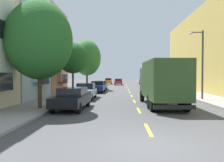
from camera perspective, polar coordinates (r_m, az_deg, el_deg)
ground_plane at (r=37.23m, az=4.14°, el=-1.97°), size 160.00×160.00×0.00m
sidewalk_left at (r=35.71m, az=-7.23°, el=-2.02°), size 3.20×120.00×0.14m
sidewalk_right at (r=36.16m, az=15.57°, el=-2.02°), size 3.20×120.00×0.14m
lane_centerline_dashes at (r=31.74m, az=4.44°, el=-2.57°), size 0.14×47.20×0.01m
townhouse_third_terracotta at (r=30.22m, az=-22.87°, el=6.62°), size 11.32×7.03×10.42m
street_tree_nearest at (r=15.18m, az=-18.26°, el=9.94°), size 4.26×4.26×6.89m
street_tree_second at (r=24.53m, az=-10.07°, el=5.85°), size 3.33×3.33×5.67m
street_tree_third at (r=34.22m, az=-6.50°, el=5.95°), size 4.27×4.27×7.51m
street_lamp at (r=21.22m, az=21.93°, el=5.31°), size 1.35×0.28×6.07m
delivery_box_truck at (r=16.32m, az=12.74°, el=0.06°), size 2.60×7.42×3.23m
parked_suv_white at (r=38.81m, az=10.40°, el=-0.39°), size 2.07×4.85×1.93m
parked_sedan_teal at (r=34.05m, az=-2.95°, el=-1.03°), size 1.90×4.54×1.43m
parked_wagon_charcoal at (r=47.50m, az=9.10°, el=-0.27°), size 1.88×4.72×1.50m
parked_hatchback_sky at (r=20.87m, az=-6.89°, el=-2.62°), size 1.74×4.00×1.50m
parked_suv_forest at (r=25.74m, az=14.45°, el=-1.37°), size 2.00×4.82×1.93m
parked_hatchback_orange at (r=56.55m, az=-0.93°, el=-0.02°), size 1.80×4.03×1.50m
parked_pickup_burgundy at (r=55.50m, az=8.16°, el=0.01°), size 2.06×5.32×1.73m
parked_sedan_black at (r=14.86m, az=-10.26°, el=-4.33°), size 1.93×4.55×1.43m
parked_hatchback_navy at (r=28.69m, az=-3.75°, el=-1.49°), size 1.78×4.02×1.50m
moving_red_sedan at (r=51.51m, az=1.66°, el=-0.17°), size 1.80×4.50×1.43m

